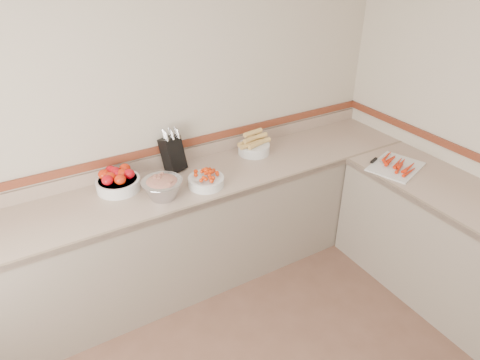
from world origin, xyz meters
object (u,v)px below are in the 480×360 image
rhubarb_bowl (162,187)px  knife_block (173,153)px  cherry_tomato_bowl (206,180)px  cutting_board (396,166)px  tomato_bowl (118,180)px  corn_bowl (254,146)px

rhubarb_bowl → knife_block: bearing=56.7°
cherry_tomato_bowl → rhubarb_bowl: (-0.33, 0.01, 0.04)m
cherry_tomato_bowl → cutting_board: 1.48m
tomato_bowl → cherry_tomato_bowl: tomato_bowl is taller
tomato_bowl → rhubarb_bowl: bearing=-48.8°
knife_block → corn_bowl: size_ratio=1.20×
cherry_tomato_bowl → rhubarb_bowl: rhubarb_bowl is taller
knife_block → cutting_board: knife_block is taller
tomato_bowl → cherry_tomato_bowl: (0.56, -0.27, -0.02)m
knife_block → rhubarb_bowl: knife_block is taller
corn_bowl → rhubarb_bowl: (-0.90, -0.26, 0.02)m
cutting_board → knife_block: bearing=150.4°
corn_bowl → cutting_board: (0.82, -0.78, -0.05)m
tomato_bowl → rhubarb_bowl: 0.35m
cherry_tomato_bowl → cutting_board: cherry_tomato_bowl is taller
rhubarb_bowl → cutting_board: (1.72, -0.51, -0.07)m
rhubarb_bowl → tomato_bowl: bearing=131.2°
cutting_board → corn_bowl: bearing=136.5°
cherry_tomato_bowl → cutting_board: (1.40, -0.51, -0.03)m
cherry_tomato_bowl → corn_bowl: corn_bowl is taller
rhubarb_bowl → corn_bowl: bearing=16.3°
tomato_bowl → corn_bowl: 1.14m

